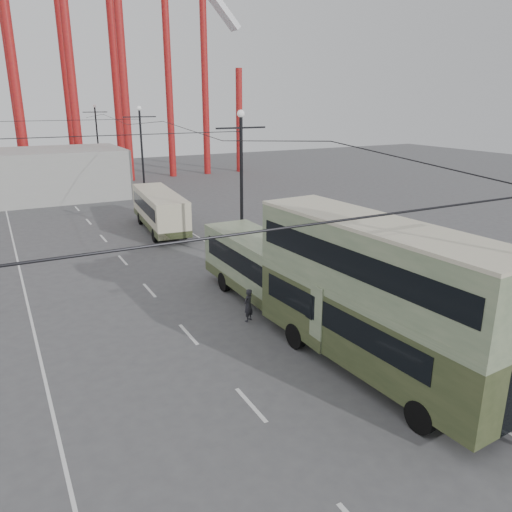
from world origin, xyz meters
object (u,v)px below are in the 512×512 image
single_decker_green (275,274)px  single_decker_cream (160,209)px  double_decker_bus (375,292)px  pedestrian (248,305)px

single_decker_green → single_decker_cream: (-0.24, 17.60, -0.11)m
double_decker_bus → single_decker_cream: 24.48m
double_decker_bus → pedestrian: (-1.98, 6.21, -2.47)m
single_decker_cream → pedestrian: single_decker_cream is taller
single_decker_green → single_decker_cream: bearing=90.7°
single_decker_cream → double_decker_bus: bearing=-83.8°
single_decker_green → pedestrian: 2.15m
single_decker_green → pedestrian: single_decker_green is taller
pedestrian → single_decker_cream: bearing=-128.4°
double_decker_bus → single_decker_green: bearing=87.7°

